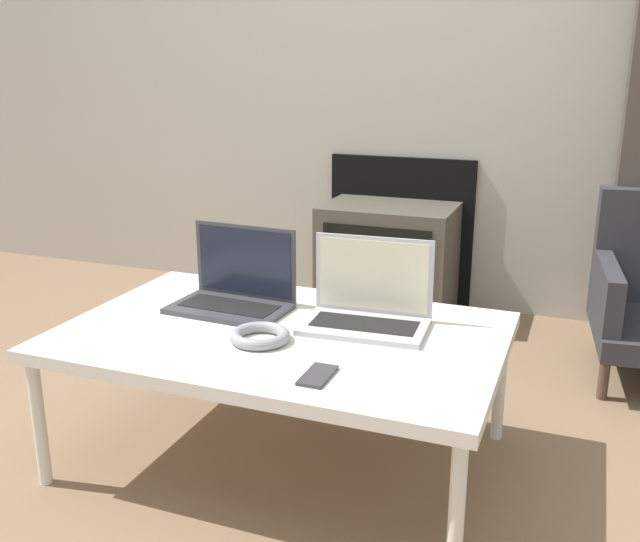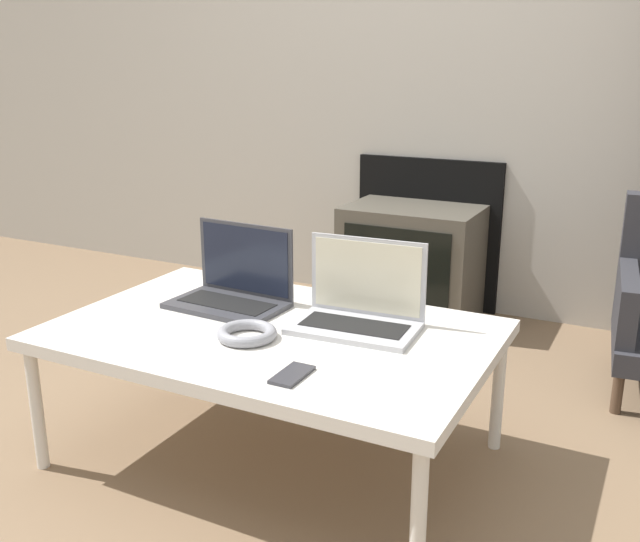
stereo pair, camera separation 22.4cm
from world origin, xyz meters
The scene contains 8 objects.
ground_plane centered at (0.00, 0.00, 0.00)m, with size 14.00×14.00×0.00m, color #7A6047.
wall_back centered at (0.00, 1.79, 1.29)m, with size 7.00×0.08×2.60m.
table centered at (0.00, 0.20, 0.38)m, with size 1.22×0.79×0.41m.
laptop_left centered at (-0.21, 0.33, 0.46)m, with size 0.36×0.23×0.24m.
laptop_right centered at (0.21, 0.33, 0.46)m, with size 0.36×0.24×0.24m.
headphones centered at (-0.02, 0.10, 0.42)m, with size 0.16×0.16×0.03m.
phone centered at (0.21, -0.05, 0.41)m, with size 0.06×0.13×0.01m.
tv centered at (-0.07, 1.54, 0.26)m, with size 0.59×0.40×0.51m.
Camera 1 is at (0.78, -1.51, 1.13)m, focal length 40.00 mm.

